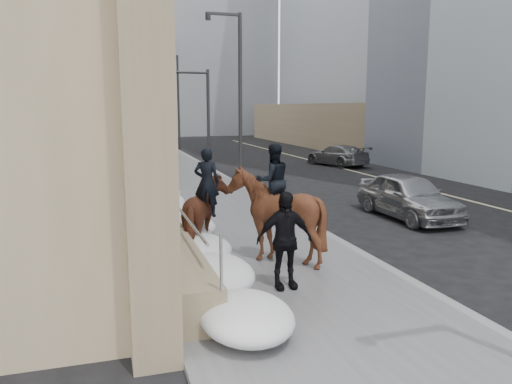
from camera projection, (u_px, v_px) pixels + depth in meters
ground at (285, 289)px, 10.30m from camera, size 140.00×140.00×0.00m
sidewalk at (197, 200)px, 19.71m from camera, size 5.00×80.00×0.12m
curb at (260, 197)px, 20.47m from camera, size 0.24×80.00×0.12m
lane_line at (424, 189)px, 22.76m from camera, size 0.15×70.00×0.01m
limestone_building at (60, 6)px, 26.09m from camera, size 6.10×44.00×18.00m
bg_building_mid at (156, 28)px, 65.63m from camera, size 30.00×12.00×28.00m
bg_building_far at (81, 64)px, 74.72m from camera, size 24.00×12.00×20.00m
streetlight_mid at (237, 88)px, 23.51m from camera, size 1.71×0.24×8.00m
streetlight_far at (176, 97)px, 42.36m from camera, size 1.71×0.24×8.00m
traffic_signal at (194, 102)px, 30.95m from camera, size 4.10×0.22×6.00m
snow_bank at (166, 201)px, 17.45m from camera, size 1.70×18.10×0.76m
mounted_horse_left at (205, 212)px, 12.36m from camera, size 1.71×2.43×2.61m
mounted_horse_right at (275, 211)px, 11.59m from camera, size 1.90×2.11×2.76m
pedestrian at (284, 240)px, 9.89m from camera, size 1.16×0.49×1.97m
car_silver at (408, 196)px, 16.76m from camera, size 1.80×4.45×1.52m
car_grey at (337, 155)px, 31.84m from camera, size 3.06×4.92×1.33m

